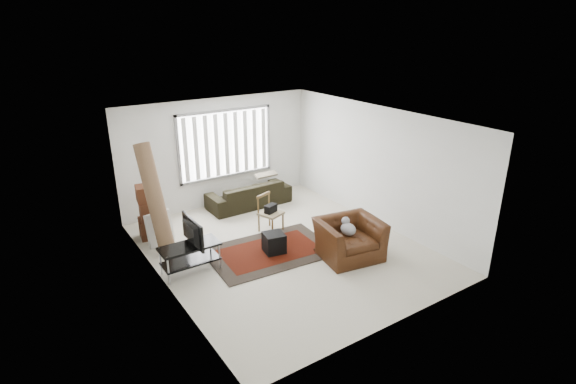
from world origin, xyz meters
name	(u,v)px	position (x,y,z in m)	size (l,w,h in m)	color
room	(272,161)	(0.03, 0.51, 1.76)	(6.00, 6.02, 2.71)	beige
persian_rug	(270,251)	(-0.32, 0.05, 0.01)	(2.58, 1.82, 0.02)	black
tv_stand	(190,253)	(-1.95, 0.21, 0.40)	(1.10, 0.49, 0.55)	black
tv	(188,233)	(-1.95, 0.21, 0.81)	(0.89, 0.12, 0.51)	black
subwoofer	(274,243)	(-0.26, -0.02, 0.22)	(0.40, 0.40, 0.40)	black
moving_boxes	(150,214)	(-2.10, 2.06, 0.55)	(0.54, 0.51, 1.18)	brown
white_flatpack	(160,229)	(-2.06, 1.61, 0.36)	(0.56, 0.08, 0.71)	silver
rolled_rug	(155,198)	(-2.12, 1.48, 1.10)	(0.33, 0.33, 2.22)	brown
sofa	(249,190)	(0.53, 2.45, 0.41)	(2.11, 0.91, 0.81)	black
side_chair	(270,211)	(0.21, 0.90, 0.47)	(0.58, 0.58, 0.84)	#897A59
armchair	(349,236)	(0.89, -0.98, 0.44)	(1.35, 1.22, 0.88)	#3A1C0C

